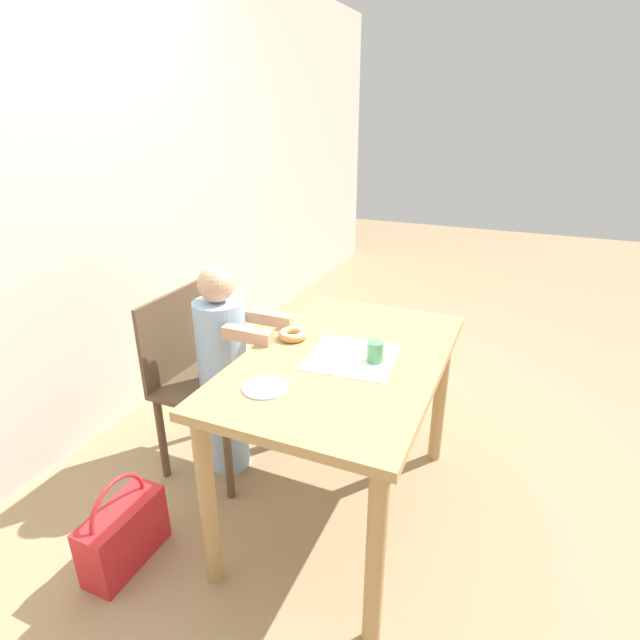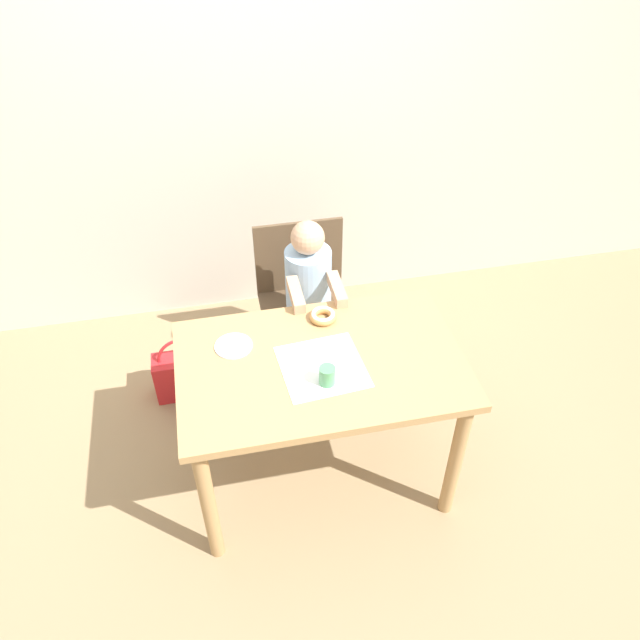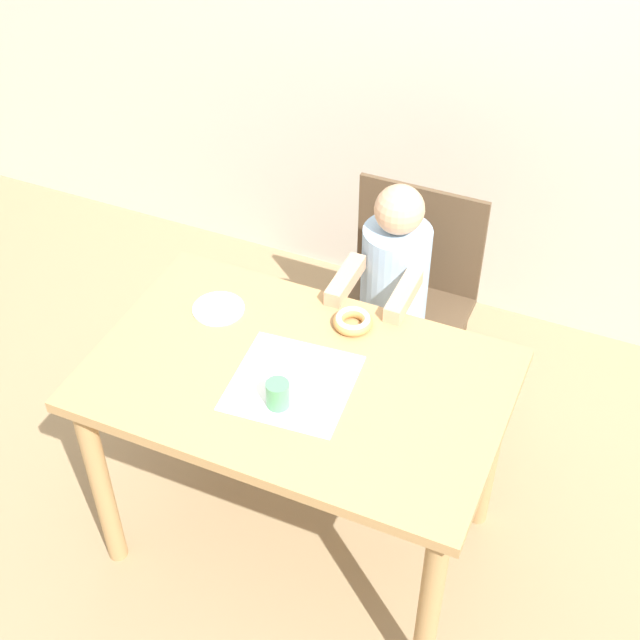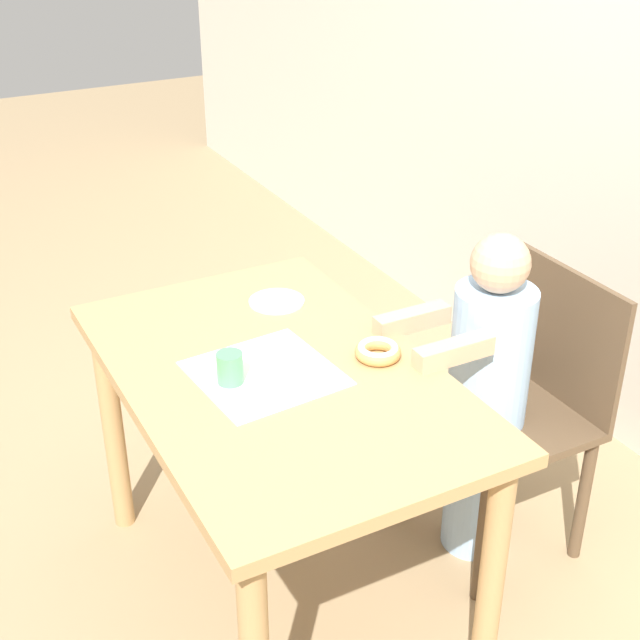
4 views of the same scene
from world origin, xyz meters
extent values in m
plane|color=#997F5B|center=(0.00, 0.00, 0.00)|extent=(12.00, 12.00, 0.00)
cube|color=beige|center=(0.00, 1.38, 1.25)|extent=(8.00, 0.05, 2.50)
cube|color=tan|center=(0.00, 0.00, 0.71)|extent=(1.13, 0.71, 0.03)
cylinder|color=tan|center=(-0.50, -0.30, 0.35)|extent=(0.06, 0.06, 0.70)
cylinder|color=tan|center=(0.50, -0.30, 0.35)|extent=(0.06, 0.06, 0.70)
cylinder|color=tan|center=(-0.50, 0.30, 0.35)|extent=(0.06, 0.06, 0.70)
cylinder|color=tan|center=(0.50, 0.30, 0.35)|extent=(0.06, 0.06, 0.70)
cube|color=brown|center=(0.07, 0.65, 0.43)|extent=(0.45, 0.42, 0.03)
cube|color=brown|center=(0.07, 0.85, 0.64)|extent=(0.45, 0.02, 0.39)
cylinder|color=brown|center=(-0.12, 0.47, 0.21)|extent=(0.04, 0.04, 0.42)
cylinder|color=brown|center=(0.26, 0.47, 0.21)|extent=(0.04, 0.04, 0.42)
cylinder|color=brown|center=(-0.12, 0.83, 0.21)|extent=(0.04, 0.04, 0.42)
cylinder|color=brown|center=(0.26, 0.83, 0.21)|extent=(0.04, 0.04, 0.42)
cylinder|color=#99BCE0|center=(0.07, 0.60, 0.22)|extent=(0.18, 0.18, 0.44)
cylinder|color=#99BCE0|center=(0.07, 0.60, 0.64)|extent=(0.22, 0.22, 0.39)
sphere|color=tan|center=(0.07, 0.60, 0.91)|extent=(0.15, 0.15, 0.15)
cube|color=tan|center=(-0.03, 0.40, 0.76)|extent=(0.05, 0.21, 0.05)
cube|color=tan|center=(0.16, 0.40, 0.76)|extent=(0.05, 0.21, 0.05)
torus|color=tan|center=(0.06, 0.25, 0.75)|extent=(0.11, 0.11, 0.03)
torus|color=white|center=(0.06, 0.25, 0.76)|extent=(0.10, 0.10, 0.02)
cube|color=white|center=(0.00, -0.03, 0.73)|extent=(0.34, 0.34, 0.00)
cube|color=red|center=(-0.57, 0.65, 0.12)|extent=(0.33, 0.14, 0.25)
torus|color=red|center=(-0.57, 0.65, 0.25)|extent=(0.26, 0.02, 0.26)
cylinder|color=#519E66|center=(0.00, -0.12, 0.77)|extent=(0.06, 0.06, 0.08)
cylinder|color=silver|center=(-0.33, 0.15, 0.73)|extent=(0.15, 0.15, 0.01)
camera|label=1|loc=(-1.57, -0.58, 1.57)|focal=28.00mm
camera|label=2|loc=(-0.36, -1.70, 2.45)|focal=35.00mm
camera|label=3|loc=(0.73, -1.53, 2.44)|focal=50.00mm
camera|label=4|loc=(1.66, -0.76, 1.85)|focal=50.00mm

